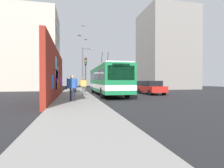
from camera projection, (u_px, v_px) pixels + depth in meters
name	position (u px, v px, depth m)	size (l,w,h in m)	color
ground_plane	(90.00, 95.00, 20.17)	(80.00, 80.00, 0.00)	#232326
sidewalk_slab	(76.00, 94.00, 19.82)	(48.00, 3.20, 0.15)	gray
graffiti_wall	(56.00, 74.00, 15.35)	(13.69, 0.32, 4.29)	maroon
building_far_left	(30.00, 51.00, 30.85)	(9.38, 9.32, 13.63)	#B2A899
building_far_right	(166.00, 50.00, 36.47)	(9.79, 9.67, 16.01)	gray
city_bus	(107.00, 79.00, 19.29)	(11.58, 2.60, 4.92)	#19723F
parked_car_red	(151.00, 87.00, 20.40)	(4.35, 1.88, 1.58)	#B21E19
parked_car_black	(133.00, 86.00, 26.72)	(4.86, 1.89, 1.58)	black
pedestrian_near_wall	(72.00, 86.00, 12.11)	(0.24, 0.78, 1.79)	#1E1E2D
pedestrian_midblock	(75.00, 85.00, 21.54)	(0.22, 0.74, 1.65)	#2D3F59
pedestrian_at_curb	(83.00, 85.00, 17.42)	(0.23, 0.76, 1.72)	#595960
traffic_light	(86.00, 69.00, 21.67)	(0.49, 0.28, 4.31)	#2D382D
street_lamp	(84.00, 66.00, 26.86)	(0.44, 1.75, 6.52)	#4C4C51
flying_pigeons	(83.00, 34.00, 21.28)	(6.06, 1.61, 1.68)	#47474C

